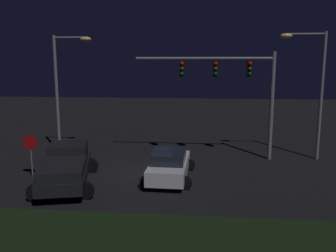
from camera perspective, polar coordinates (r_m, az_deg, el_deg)
ground_plane at (r=19.67m, az=-3.11°, el=-7.39°), size 80.00×80.00×0.00m
pickup_truck at (r=18.29m, az=-15.76°, el=-5.87°), size 3.72×5.72×1.80m
car_sedan at (r=18.44m, az=0.21°, el=-6.18°), size 2.57×4.45×1.51m
traffic_signal_gantry at (r=22.10m, az=9.97°, el=7.34°), size 8.32×0.56×6.50m
street_lamp_left at (r=24.02m, az=-16.11°, el=7.05°), size 2.48×0.44×7.54m
street_lamp_right at (r=23.27m, az=21.87°, el=6.83°), size 2.69×0.44×7.65m
stop_sign at (r=19.78m, az=-20.86°, el=-3.27°), size 0.76×0.08×2.23m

